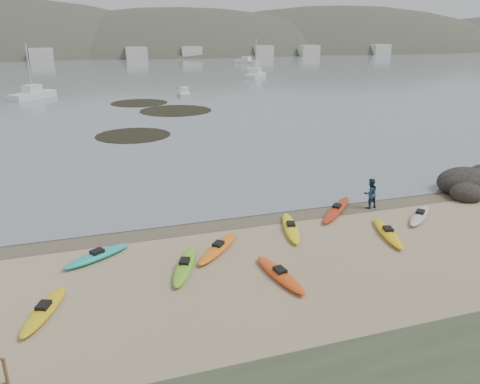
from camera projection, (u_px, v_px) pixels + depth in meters
name	position (u px, v px, depth m)	size (l,w,h in m)	color
ground	(240.00, 218.00, 25.51)	(600.00, 600.00, 0.00)	tan
wet_sand	(242.00, 220.00, 25.23)	(60.00, 60.00, 0.00)	brown
water	(94.00, 45.00, 294.96)	(1200.00, 1200.00, 0.00)	slate
kayaks	(269.00, 243.00, 22.10)	(21.33, 9.54, 0.34)	yellow
person_east	(370.00, 193.00, 26.64)	(0.86, 0.67, 1.77)	navy
rock_cluster	(474.00, 187.00, 29.67)	(5.34, 3.94, 1.84)	black
kelp_mats	(154.00, 113.00, 57.06)	(14.75, 28.51, 0.04)	black
moored_boats	(93.00, 76.00, 96.76)	(86.51, 71.49, 1.41)	silver
far_hills	(192.00, 88.00, 216.43)	(550.00, 135.00, 80.00)	#384235
far_town	(124.00, 53.00, 156.83)	(199.00, 5.00, 4.00)	beige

